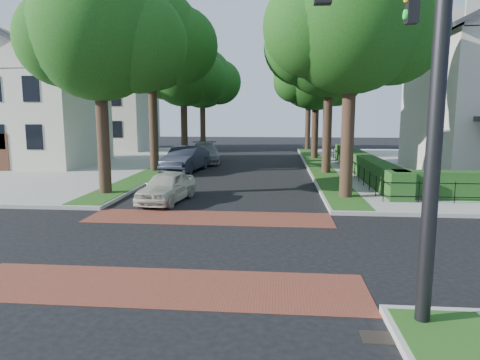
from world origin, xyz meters
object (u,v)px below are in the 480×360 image
Objects in this scene: traffic_signal at (423,58)px; parked_car_middle at (186,159)px; parked_car_front at (167,187)px; parked_car_rear at (205,153)px.

parked_car_middle is (-8.49, 20.15, -3.86)m from traffic_signal.
traffic_signal is 2.04× the size of parked_car_front.
parked_car_middle is at bearing 105.67° from parked_car_front.
parked_car_rear is at bearing 107.77° from traffic_signal.
traffic_signal is 13.22m from parked_car_front.
parked_car_rear reaches higher than parked_car_front.
parked_car_middle is at bearing 112.84° from traffic_signal.
traffic_signal is 1.45× the size of parked_car_rear.
parked_car_rear is at bearing 93.65° from parked_car_middle.
parked_car_front is at bearing -74.68° from parked_car_middle.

